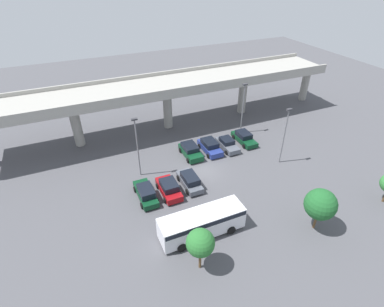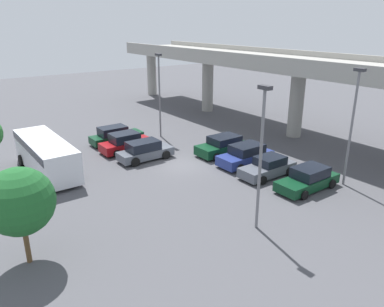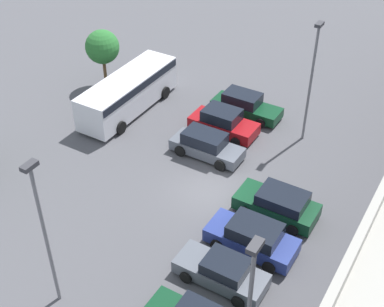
{
  "view_description": "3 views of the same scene",
  "coord_description": "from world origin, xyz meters",
  "px_view_note": "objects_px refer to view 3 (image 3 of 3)",
  "views": [
    {
      "loc": [
        -13.84,
        -27.43,
        23.07
      ],
      "look_at": [
        -0.47,
        2.83,
        1.22
      ],
      "focal_mm": 28.0,
      "sensor_mm": 36.0,
      "label": 1
    },
    {
      "loc": [
        22.63,
        -15.58,
        10.72
      ],
      "look_at": [
        0.19,
        0.8,
        0.85
      ],
      "focal_mm": 35.0,
      "sensor_mm": 36.0,
      "label": 2
    },
    {
      "loc": [
        20.46,
        11.15,
        19.93
      ],
      "look_at": [
        0.47,
        -0.83,
        2.56
      ],
      "focal_mm": 50.0,
      "sensor_mm": 36.0,
      "label": 3
    }
  ],
  "objects_px": {
    "parked_car_3": "(278,204)",
    "parked_car_4": "(253,237)",
    "parked_car_2": "(206,145)",
    "lamp_post_by_overpass": "(43,226)",
    "parked_car_0": "(245,105)",
    "parked_car_1": "(223,122)",
    "lamp_post_mid_lot": "(312,74)",
    "parked_car_5": "(222,271)",
    "shuttle_bus": "(128,91)",
    "tree_front_left": "(102,47)"
  },
  "relations": [
    {
      "from": "parked_car_0",
      "to": "lamp_post_by_overpass",
      "type": "xyz_separation_m",
      "value": [
        18.37,
        -0.29,
        3.83
      ]
    },
    {
      "from": "parked_car_4",
      "to": "lamp_post_mid_lot",
      "type": "relative_size",
      "value": 0.58
    },
    {
      "from": "parked_car_4",
      "to": "shuttle_bus",
      "type": "distance_m",
      "value": 15.11
    },
    {
      "from": "parked_car_0",
      "to": "tree_front_left",
      "type": "height_order",
      "value": "tree_front_left"
    },
    {
      "from": "parked_car_3",
      "to": "lamp_post_mid_lot",
      "type": "bearing_deg",
      "value": -78.74
    },
    {
      "from": "parked_car_0",
      "to": "parked_car_2",
      "type": "height_order",
      "value": "parked_car_0"
    },
    {
      "from": "parked_car_5",
      "to": "parked_car_2",
      "type": "bearing_deg",
      "value": -55.99
    },
    {
      "from": "parked_car_1",
      "to": "parked_car_2",
      "type": "height_order",
      "value": "parked_car_1"
    },
    {
      "from": "parked_car_5",
      "to": "lamp_post_mid_lot",
      "type": "bearing_deg",
      "value": -85.15
    },
    {
      "from": "lamp_post_by_overpass",
      "to": "parked_car_3",
      "type": "bearing_deg",
      "value": 148.46
    },
    {
      "from": "shuttle_bus",
      "to": "parked_car_4",
      "type": "bearing_deg",
      "value": 60.25
    },
    {
      "from": "parked_car_1",
      "to": "lamp_post_by_overpass",
      "type": "relative_size",
      "value": 0.57
    },
    {
      "from": "parked_car_1",
      "to": "lamp_post_mid_lot",
      "type": "bearing_deg",
      "value": 23.46
    },
    {
      "from": "parked_car_4",
      "to": "lamp_post_mid_lot",
      "type": "bearing_deg",
      "value": -82.36
    },
    {
      "from": "parked_car_0",
      "to": "parked_car_5",
      "type": "bearing_deg",
      "value": -67.71
    },
    {
      "from": "parked_car_0",
      "to": "lamp_post_mid_lot",
      "type": "height_order",
      "value": "lamp_post_mid_lot"
    },
    {
      "from": "parked_car_5",
      "to": "shuttle_bus",
      "type": "relative_size",
      "value": 0.52
    },
    {
      "from": "parked_car_3",
      "to": "parked_car_4",
      "type": "relative_size",
      "value": 0.97
    },
    {
      "from": "parked_car_4",
      "to": "parked_car_3",
      "type": "bearing_deg",
      "value": -91.84
    },
    {
      "from": "parked_car_1",
      "to": "lamp_post_mid_lot",
      "type": "xyz_separation_m",
      "value": [
        -2.07,
        4.77,
        3.87
      ]
    },
    {
      "from": "parked_car_3",
      "to": "lamp_post_mid_lot",
      "type": "relative_size",
      "value": 0.56
    },
    {
      "from": "parked_car_0",
      "to": "parked_car_2",
      "type": "distance_m",
      "value": 5.43
    },
    {
      "from": "parked_car_5",
      "to": "shuttle_bus",
      "type": "distance_m",
      "value": 16.33
    },
    {
      "from": "lamp_post_by_overpass",
      "to": "parked_car_1",
      "type": "bearing_deg",
      "value": 179.92
    },
    {
      "from": "parked_car_0",
      "to": "parked_car_2",
      "type": "relative_size",
      "value": 1.06
    },
    {
      "from": "parked_car_2",
      "to": "tree_front_left",
      "type": "height_order",
      "value": "tree_front_left"
    },
    {
      "from": "shuttle_bus",
      "to": "parked_car_3",
      "type": "bearing_deg",
      "value": 70.97
    },
    {
      "from": "parked_car_0",
      "to": "tree_front_left",
      "type": "distance_m",
      "value": 11.11
    },
    {
      "from": "parked_car_5",
      "to": "parked_car_3",
      "type": "bearing_deg",
      "value": -93.99
    },
    {
      "from": "parked_car_5",
      "to": "lamp_post_by_overpass",
      "type": "bearing_deg",
      "value": 38.47
    },
    {
      "from": "parked_car_2",
      "to": "parked_car_4",
      "type": "xyz_separation_m",
      "value": [
        5.64,
        5.86,
        0.01
      ]
    },
    {
      "from": "parked_car_5",
      "to": "lamp_post_by_overpass",
      "type": "distance_m",
      "value": 8.49
    },
    {
      "from": "parked_car_5",
      "to": "lamp_post_mid_lot",
      "type": "xyz_separation_m",
      "value": [
        -13.08,
        -1.11,
        3.97
      ]
    },
    {
      "from": "parked_car_4",
      "to": "lamp_post_by_overpass",
      "type": "relative_size",
      "value": 0.59
    },
    {
      "from": "parked_car_3",
      "to": "parked_car_4",
      "type": "height_order",
      "value": "parked_car_4"
    },
    {
      "from": "parked_car_4",
      "to": "parked_car_0",
      "type": "bearing_deg",
      "value": -61.93
    },
    {
      "from": "lamp_post_by_overpass",
      "to": "lamp_post_mid_lot",
      "type": "bearing_deg",
      "value": 164.91
    },
    {
      "from": "parked_car_1",
      "to": "parked_car_3",
      "type": "relative_size",
      "value": 1.01
    },
    {
      "from": "parked_car_0",
      "to": "parked_car_1",
      "type": "distance_m",
      "value": 2.69
    },
    {
      "from": "lamp_post_mid_lot",
      "to": "lamp_post_by_overpass",
      "type": "relative_size",
      "value": 1.02
    },
    {
      "from": "parked_car_3",
      "to": "shuttle_bus",
      "type": "xyz_separation_m",
      "value": [
        -4.55,
        -13.19,
        0.77
      ]
    },
    {
      "from": "parked_car_5",
      "to": "lamp_post_mid_lot",
      "type": "relative_size",
      "value": 0.56
    },
    {
      "from": "parked_car_1",
      "to": "parked_car_3",
      "type": "distance_m",
      "value": 8.3
    },
    {
      "from": "parked_car_0",
      "to": "parked_car_3",
      "type": "xyz_separation_m",
      "value": [
        8.13,
        6.0,
        0.01
      ]
    },
    {
      "from": "parked_car_1",
      "to": "parked_car_5",
      "type": "relative_size",
      "value": 1.01
    },
    {
      "from": "parked_car_4",
      "to": "lamp_post_mid_lot",
      "type": "height_order",
      "value": "lamp_post_mid_lot"
    },
    {
      "from": "shuttle_bus",
      "to": "lamp_post_by_overpass",
      "type": "height_order",
      "value": "lamp_post_by_overpass"
    },
    {
      "from": "parked_car_4",
      "to": "tree_front_left",
      "type": "bearing_deg",
      "value": -29.32
    },
    {
      "from": "parked_car_3",
      "to": "parked_car_5",
      "type": "height_order",
      "value": "parked_car_3"
    },
    {
      "from": "parked_car_2",
      "to": "lamp_post_by_overpass",
      "type": "bearing_deg",
      "value": -91.44
    }
  ]
}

